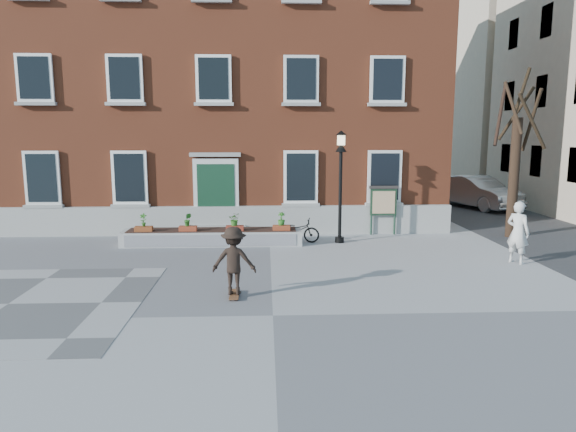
{
  "coord_description": "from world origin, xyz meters",
  "views": [
    {
      "loc": [
        -0.14,
        -10.44,
        3.84
      ],
      "look_at": [
        0.5,
        4.0,
        1.5
      ],
      "focal_mm": 32.0,
      "sensor_mm": 36.0,
      "label": 1
    }
  ],
  "objects_px": {
    "parked_car": "(477,192)",
    "bystander": "(518,232)",
    "bicycle": "(296,230)",
    "lamp_post": "(341,171)",
    "skateboarder": "(234,261)",
    "notice_board": "(383,202)"
  },
  "relations": [
    {
      "from": "skateboarder",
      "to": "notice_board",
      "type": "bearing_deg",
      "value": 54.52
    },
    {
      "from": "parked_car",
      "to": "bicycle",
      "type": "bearing_deg",
      "value": -160.47
    },
    {
      "from": "bystander",
      "to": "notice_board",
      "type": "height_order",
      "value": "notice_board"
    },
    {
      "from": "parked_car",
      "to": "bystander",
      "type": "relative_size",
      "value": 2.69
    },
    {
      "from": "notice_board",
      "to": "bystander",
      "type": "bearing_deg",
      "value": -56.2
    },
    {
      "from": "bicycle",
      "to": "lamp_post",
      "type": "xyz_separation_m",
      "value": [
        1.53,
        -0.11,
        2.11
      ]
    },
    {
      "from": "bicycle",
      "to": "skateboarder",
      "type": "distance_m",
      "value": 6.37
    },
    {
      "from": "bystander",
      "to": "notice_board",
      "type": "distance_m",
      "value": 5.41
    },
    {
      "from": "bystander",
      "to": "bicycle",
      "type": "bearing_deg",
      "value": 27.03
    },
    {
      "from": "bystander",
      "to": "lamp_post",
      "type": "bearing_deg",
      "value": 21.18
    },
    {
      "from": "bicycle",
      "to": "bystander",
      "type": "xyz_separation_m",
      "value": [
        6.39,
        -3.24,
        0.5
      ]
    },
    {
      "from": "parked_car",
      "to": "bystander",
      "type": "xyz_separation_m",
      "value": [
        -3.47,
        -11.33,
        0.11
      ]
    },
    {
      "from": "parked_car",
      "to": "lamp_post",
      "type": "distance_m",
      "value": 11.82
    },
    {
      "from": "bicycle",
      "to": "skateboarder",
      "type": "relative_size",
      "value": 0.97
    },
    {
      "from": "bicycle",
      "to": "skateboarder",
      "type": "bearing_deg",
      "value": 173.88
    },
    {
      "from": "parked_car",
      "to": "notice_board",
      "type": "distance_m",
      "value": 9.43
    },
    {
      "from": "bicycle",
      "to": "lamp_post",
      "type": "bearing_deg",
      "value": -83.5
    },
    {
      "from": "lamp_post",
      "to": "bicycle",
      "type": "bearing_deg",
      "value": 175.75
    },
    {
      "from": "parked_car",
      "to": "lamp_post",
      "type": "bearing_deg",
      "value": -155.29
    },
    {
      "from": "notice_board",
      "to": "skateboarder",
      "type": "bearing_deg",
      "value": -125.48
    },
    {
      "from": "bystander",
      "to": "skateboarder",
      "type": "height_order",
      "value": "bystander"
    },
    {
      "from": "parked_car",
      "to": "lamp_post",
      "type": "xyz_separation_m",
      "value": [
        -8.33,
        -8.2,
        1.71
      ]
    }
  ]
}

